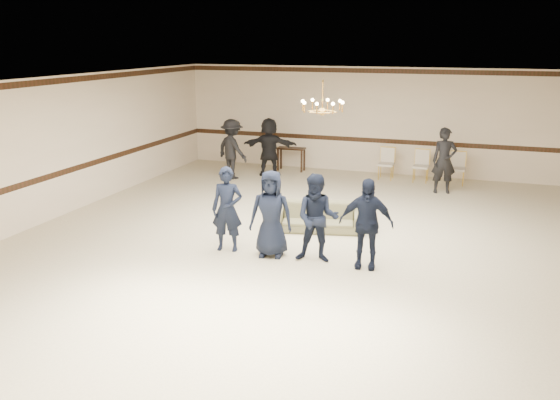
# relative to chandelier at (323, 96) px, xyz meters

# --- Properties ---
(room) EXTENTS (12.01, 14.01, 3.21)m
(room) POSITION_rel_chandelier_xyz_m (0.00, -1.00, -1.28)
(room) COLOR beige
(room) RESTS_ON ground
(chair_rail) EXTENTS (12.00, 0.02, 0.14)m
(chair_rail) POSITION_rel_chandelier_xyz_m (0.00, 5.99, -1.88)
(chair_rail) COLOR black
(chair_rail) RESTS_ON wall_back
(crown_molding) EXTENTS (12.00, 0.02, 0.14)m
(crown_molding) POSITION_rel_chandelier_xyz_m (0.00, 5.99, 0.21)
(crown_molding) COLOR black
(crown_molding) RESTS_ON wall_back
(chandelier) EXTENTS (0.94, 0.94, 0.89)m
(chandelier) POSITION_rel_chandelier_xyz_m (0.00, 0.00, 0.00)
(chandelier) COLOR #B8873B
(chandelier) RESTS_ON ceiling
(boy_a) EXTENTS (0.66, 0.49, 1.65)m
(boy_a) POSITION_rel_chandelier_xyz_m (-1.36, -1.82, -2.05)
(boy_a) COLOR black
(boy_a) RESTS_ON floor
(boy_b) EXTENTS (0.88, 0.65, 1.65)m
(boy_b) POSITION_rel_chandelier_xyz_m (-0.46, -1.82, -2.05)
(boy_b) COLOR black
(boy_b) RESTS_ON floor
(boy_c) EXTENTS (0.88, 0.73, 1.65)m
(boy_c) POSITION_rel_chandelier_xyz_m (0.44, -1.82, -2.05)
(boy_c) COLOR black
(boy_c) RESTS_ON floor
(boy_d) EXTENTS (1.00, 0.49, 1.65)m
(boy_d) POSITION_rel_chandelier_xyz_m (1.34, -1.82, -2.05)
(boy_d) COLOR black
(boy_d) RESTS_ON floor
(settee) EXTENTS (2.13, 1.20, 0.58)m
(settee) POSITION_rel_chandelier_xyz_m (-0.04, -0.03, -2.58)
(settee) COLOR #646142
(settee) RESTS_ON floor
(adult_left) EXTENTS (1.30, 1.08, 1.75)m
(adult_left) POSITION_rel_chandelier_xyz_m (-3.74, 3.82, -2.00)
(adult_left) COLOR black
(adult_left) RESTS_ON floor
(adult_mid) EXTENTS (1.69, 0.78, 1.75)m
(adult_mid) POSITION_rel_chandelier_xyz_m (-2.84, 4.52, -2.00)
(adult_mid) COLOR black
(adult_mid) RESTS_ON floor
(adult_right) EXTENTS (0.72, 0.56, 1.75)m
(adult_right) POSITION_rel_chandelier_xyz_m (2.26, 4.12, -2.00)
(adult_right) COLOR black
(adult_right) RESTS_ON floor
(banquet_chair_left) EXTENTS (0.46, 0.46, 0.92)m
(banquet_chair_left) POSITION_rel_chandelier_xyz_m (0.56, 5.20, -2.42)
(banquet_chair_left) COLOR beige
(banquet_chair_left) RESTS_ON floor
(banquet_chair_mid) EXTENTS (0.47, 0.47, 0.92)m
(banquet_chair_mid) POSITION_rel_chandelier_xyz_m (1.56, 5.20, -2.42)
(banquet_chair_mid) COLOR beige
(banquet_chair_mid) RESTS_ON floor
(banquet_chair_right) EXTENTS (0.46, 0.46, 0.92)m
(banquet_chair_right) POSITION_rel_chandelier_xyz_m (2.56, 5.20, -2.42)
(banquet_chair_right) COLOR beige
(banquet_chair_right) RESTS_ON floor
(console_table) EXTENTS (0.88, 0.38, 0.73)m
(console_table) POSITION_rel_chandelier_xyz_m (-2.44, 5.40, -2.51)
(console_table) COLOR black
(console_table) RESTS_ON floor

